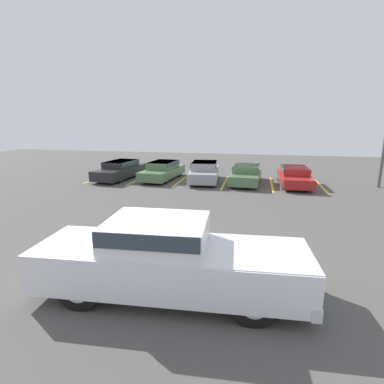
{
  "coord_description": "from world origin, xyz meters",
  "views": [
    {
      "loc": [
        3.01,
        -6.97,
        3.95
      ],
      "look_at": [
        0.39,
        5.11,
        1.0
      ],
      "focal_mm": 28.0,
      "sensor_mm": 36.0,
      "label": 1
    }
  ],
  "objects_px": {
    "pickup_truck": "(172,258)",
    "parked_sedan_e": "(294,175)",
    "parked_sedan_b": "(163,170)",
    "parked_sedan_d": "(246,174)",
    "parked_sedan_c": "(204,171)",
    "parked_sedan_a": "(121,169)"
  },
  "relations": [
    {
      "from": "parked_sedan_d",
      "to": "pickup_truck",
      "type": "bearing_deg",
      "value": -1.47
    },
    {
      "from": "parked_sedan_c",
      "to": "parked_sedan_d",
      "type": "height_order",
      "value": "parked_sedan_c"
    },
    {
      "from": "parked_sedan_c",
      "to": "parked_sedan_e",
      "type": "height_order",
      "value": "parked_sedan_c"
    },
    {
      "from": "pickup_truck",
      "to": "parked_sedan_a",
      "type": "bearing_deg",
      "value": 115.7
    },
    {
      "from": "parked_sedan_b",
      "to": "parked_sedan_d",
      "type": "xyz_separation_m",
      "value": [
        5.7,
        -0.22,
        -0.02
      ]
    },
    {
      "from": "parked_sedan_a",
      "to": "parked_sedan_c",
      "type": "xyz_separation_m",
      "value": [
        5.91,
        0.16,
        0.04
      ]
    },
    {
      "from": "parked_sedan_e",
      "to": "parked_sedan_c",
      "type": "bearing_deg",
      "value": -90.05
    },
    {
      "from": "parked_sedan_a",
      "to": "parked_sedan_c",
      "type": "relative_size",
      "value": 1.13
    },
    {
      "from": "parked_sedan_c",
      "to": "parked_sedan_d",
      "type": "xyz_separation_m",
      "value": [
        2.75,
        0.0,
        -0.06
      ]
    },
    {
      "from": "parked_sedan_b",
      "to": "parked_sedan_d",
      "type": "relative_size",
      "value": 1.07
    },
    {
      "from": "parked_sedan_b",
      "to": "parked_sedan_c",
      "type": "bearing_deg",
      "value": 90.6
    },
    {
      "from": "parked_sedan_b",
      "to": "parked_sedan_d",
      "type": "distance_m",
      "value": 5.71
    },
    {
      "from": "parked_sedan_b",
      "to": "parked_sedan_e",
      "type": "relative_size",
      "value": 1.0
    },
    {
      "from": "parked_sedan_a",
      "to": "parked_sedan_d",
      "type": "xyz_separation_m",
      "value": [
        8.66,
        0.17,
        -0.03
      ]
    },
    {
      "from": "parked_sedan_c",
      "to": "parked_sedan_e",
      "type": "relative_size",
      "value": 0.93
    },
    {
      "from": "parked_sedan_b",
      "to": "parked_sedan_e",
      "type": "height_order",
      "value": "parked_sedan_b"
    },
    {
      "from": "parked_sedan_b",
      "to": "parked_sedan_e",
      "type": "distance_m",
      "value": 8.68
    },
    {
      "from": "pickup_truck",
      "to": "parked_sedan_b",
      "type": "xyz_separation_m",
      "value": [
        -4.54,
        13.58,
        -0.26
      ]
    },
    {
      "from": "parked_sedan_d",
      "to": "parked_sedan_b",
      "type": "bearing_deg",
      "value": -88.74
    },
    {
      "from": "parked_sedan_c",
      "to": "parked_sedan_e",
      "type": "xyz_separation_m",
      "value": [
        5.72,
        0.12,
        -0.09
      ]
    },
    {
      "from": "pickup_truck",
      "to": "parked_sedan_b",
      "type": "distance_m",
      "value": 14.32
    },
    {
      "from": "pickup_truck",
      "to": "parked_sedan_e",
      "type": "relative_size",
      "value": 1.33
    }
  ]
}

